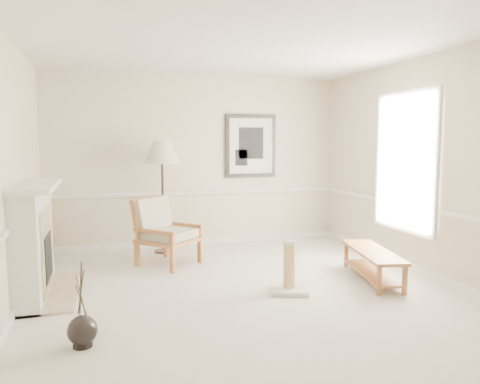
{
  "coord_description": "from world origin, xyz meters",
  "views": [
    {
      "loc": [
        -1.58,
        -5.14,
        1.78
      ],
      "look_at": [
        0.16,
        0.7,
        1.12
      ],
      "focal_mm": 35.0,
      "sensor_mm": 36.0,
      "label": 1
    }
  ],
  "objects_px": {
    "bench": "(373,260)",
    "scratching_post": "(289,276)",
    "floor_lamp": "(162,155)",
    "floor_vase": "(82,331)",
    "armchair": "(163,228)"
  },
  "relations": [
    {
      "from": "bench",
      "to": "scratching_post",
      "type": "distance_m",
      "value": 1.23
    },
    {
      "from": "bench",
      "to": "scratching_post",
      "type": "relative_size",
      "value": 2.27
    },
    {
      "from": "floor_lamp",
      "to": "bench",
      "type": "distance_m",
      "value": 3.56
    },
    {
      "from": "scratching_post",
      "to": "floor_vase",
      "type": "bearing_deg",
      "value": -159.11
    },
    {
      "from": "floor_lamp",
      "to": "scratching_post",
      "type": "height_order",
      "value": "floor_lamp"
    },
    {
      "from": "armchair",
      "to": "scratching_post",
      "type": "height_order",
      "value": "armchair"
    },
    {
      "from": "floor_lamp",
      "to": "scratching_post",
      "type": "distance_m",
      "value": 3.03
    },
    {
      "from": "floor_vase",
      "to": "floor_lamp",
      "type": "relative_size",
      "value": 0.43
    },
    {
      "from": "floor_vase",
      "to": "armchair",
      "type": "height_order",
      "value": "armchair"
    },
    {
      "from": "floor_vase",
      "to": "floor_lamp",
      "type": "distance_m",
      "value": 3.78
    },
    {
      "from": "armchair",
      "to": "scratching_post",
      "type": "distance_m",
      "value": 2.17
    },
    {
      "from": "floor_vase",
      "to": "scratching_post",
      "type": "distance_m",
      "value": 2.47
    },
    {
      "from": "floor_vase",
      "to": "bench",
      "type": "height_order",
      "value": "floor_vase"
    },
    {
      "from": "bench",
      "to": "armchair",
      "type": "bearing_deg",
      "value": 147.54
    },
    {
      "from": "floor_lamp",
      "to": "bench",
      "type": "bearing_deg",
      "value": -43.68
    }
  ]
}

